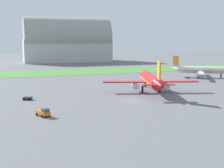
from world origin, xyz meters
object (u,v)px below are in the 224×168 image
Objects in this scene: airplane_midfield_jet at (151,80)px; pushback_tug_midfield at (43,112)px; baggage_cart_near_gate at (28,98)px; airplane_parked_jet_far at (200,70)px.

airplane_midfield_jet is 7.71× the size of pushback_tug_midfield.
airplane_parked_jet_far is at bearing 40.76° from baggage_cart_near_gate.
airplane_midfield_jet reaches higher than pushback_tug_midfield.
airplane_parked_jet_far is 46.10m from airplane_midfield_jet.
airplane_midfield_jet reaches higher than airplane_parked_jet_far.
airplane_parked_jet_far is 0.79× the size of airplane_midfield_jet.
pushback_tug_midfield is (-74.82, -46.24, -2.58)m from airplane_parked_jet_far.
airplane_parked_jet_far is 6.09× the size of pushback_tug_midfield.
baggage_cart_near_gate is at bearing 163.01° from pushback_tug_midfield.
pushback_tug_midfield is at bearing -117.08° from airplane_parked_jet_far.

